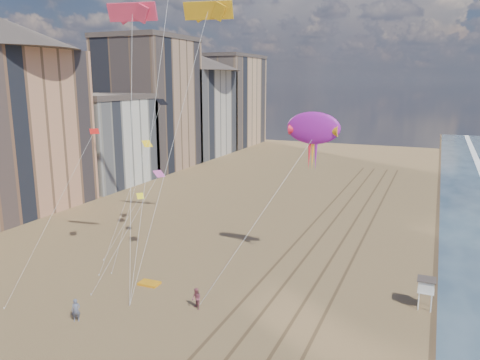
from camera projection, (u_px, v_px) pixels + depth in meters
name	position (u px, v px, depth m)	size (l,w,h in m)	color
wet_sand	(477.00, 254.00, 53.49)	(260.00, 260.00, 0.00)	#42301E
tracks	(314.00, 264.00, 50.80)	(7.68, 120.00, 0.01)	brown
buildings	(134.00, 109.00, 98.47)	(34.72, 131.35, 29.00)	#C6B284
lifeguard_stand	(426.00, 286.00, 40.37)	(1.54, 1.54, 2.77)	white
grounded_kite	(149.00, 283.00, 45.59)	(1.99, 1.27, 0.23)	orange
show_kite	(313.00, 128.00, 45.33)	(5.95, 6.13, 19.13)	#9B189E
kite_flyer_a	(76.00, 310.00, 38.51)	(0.70, 0.46, 1.93)	slate
kite_flyer_b	(196.00, 299.00, 40.58)	(0.91, 0.71, 1.88)	#9A4E5B
small_kites	(143.00, 147.00, 52.26)	(8.02, 10.88, 12.22)	yellow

